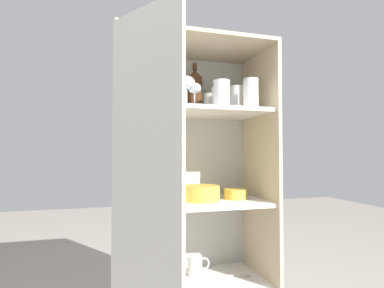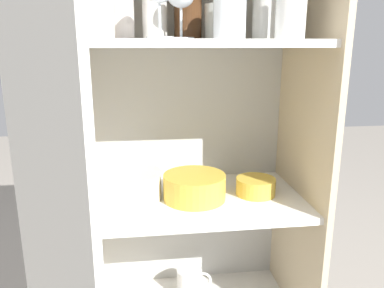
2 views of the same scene
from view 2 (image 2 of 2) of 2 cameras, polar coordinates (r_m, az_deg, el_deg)
name	(u,v)px [view 2 (image 2 of 2)]	position (r m, az deg, el deg)	size (l,w,h in m)	color
cupboard_back_panel	(174,161)	(1.29, -2.78, -2.61)	(0.77, 0.02, 1.43)	silver
cupboard_side_left	(48,187)	(1.14, -21.10, -6.08)	(0.02, 0.41, 1.43)	#CCB793
cupboard_side_right	(300,175)	(1.20, 16.16, -4.59)	(0.02, 0.41, 1.43)	#CCB793
shelf_board_middle	(180,201)	(1.13, -1.91, -8.62)	(0.73, 0.37, 0.02)	white
shelf_board_upper	(178,44)	(1.04, -2.13, 15.03)	(0.73, 0.37, 0.02)	white
cupboard_door	(54,252)	(0.80, -20.25, -15.21)	(0.22, 0.32, 1.43)	silver
tumbler_glass_0	(227,17)	(1.02, 5.39, 18.67)	(0.07, 0.07, 0.11)	white
tumbler_glass_1	(230,11)	(0.94, 5.76, 19.49)	(0.08, 0.08, 0.13)	white
tumbler_glass_2	(97,17)	(0.99, -14.30, 18.19)	(0.08, 0.08, 0.10)	white
tumbler_glass_3	(217,22)	(1.12, 3.89, 18.01)	(0.08, 0.08, 0.10)	white
tumbler_glass_4	(155,12)	(1.10, -5.72, 19.32)	(0.07, 0.07, 0.15)	white
tumbler_glass_5	(267,15)	(1.11, 11.37, 18.78)	(0.08, 0.08, 0.14)	white
tumbler_glass_6	(121,20)	(1.09, -10.70, 18.11)	(0.07, 0.07, 0.11)	silver
tumbler_glass_7	(82,21)	(1.17, -16.37, 17.56)	(0.08, 0.08, 0.11)	white
tumbler_glass_8	(291,8)	(0.98, 14.87, 19.38)	(0.07, 0.07, 0.14)	white
wine_glass_1	(181,2)	(1.02, -1.70, 20.82)	(0.07, 0.07, 0.13)	white
plate_stack_white	(124,185)	(1.13, -10.37, -6.23)	(0.22, 0.22, 0.08)	silver
mixing_bowl_large	(194,186)	(1.10, 0.37, -6.40)	(0.18, 0.18, 0.08)	gold
serving_bowl_small	(256,185)	(1.16, 9.68, -6.24)	(0.12, 0.12, 0.05)	gold
coffee_mug_primary	(189,283)	(1.37, -0.41, -20.42)	(0.12, 0.08, 0.10)	white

